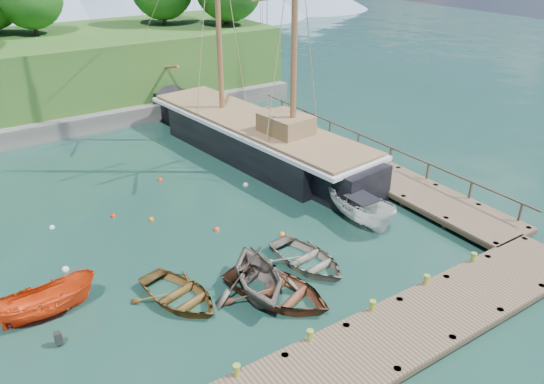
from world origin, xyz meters
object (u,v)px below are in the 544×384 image
(rowboat_1, at_px, (258,294))
(motorboat_orange, at_px, (50,315))
(rowboat_2, at_px, (277,298))
(cabin_boat_white, at_px, (360,222))
(rowboat_0, at_px, (180,301))
(rowboat_3, at_px, (307,265))
(schooner, at_px, (255,141))

(rowboat_1, height_order, motorboat_orange, rowboat_1)
(rowboat_2, relative_size, cabin_boat_white, 1.04)
(rowboat_0, height_order, rowboat_1, rowboat_1)
(rowboat_1, bearing_deg, rowboat_3, 25.90)
(rowboat_0, bearing_deg, schooner, 31.58)
(cabin_boat_white, bearing_deg, schooner, 89.82)
(rowboat_1, height_order, cabin_boat_white, rowboat_1)
(cabin_boat_white, bearing_deg, motorboat_orange, 176.61)
(rowboat_1, xyz_separation_m, schooner, (7.98, 12.95, 1.06))
(rowboat_1, distance_m, rowboat_2, 0.86)
(motorboat_orange, bearing_deg, rowboat_2, -116.99)
(rowboat_0, relative_size, rowboat_2, 0.84)
(schooner, bearing_deg, motorboat_orange, -155.05)
(rowboat_0, bearing_deg, rowboat_2, -46.00)
(rowboat_3, height_order, motorboat_orange, motorboat_orange)
(rowboat_0, relative_size, cabin_boat_white, 0.88)
(cabin_boat_white, bearing_deg, rowboat_0, -174.37)
(rowboat_1, relative_size, motorboat_orange, 1.10)
(rowboat_3, height_order, cabin_boat_white, cabin_boat_white)
(rowboat_2, height_order, motorboat_orange, motorboat_orange)
(rowboat_0, distance_m, schooner, 15.93)
(rowboat_1, distance_m, cabin_boat_white, 8.03)
(rowboat_0, bearing_deg, motorboat_orange, 141.20)
(rowboat_2, relative_size, motorboat_orange, 1.24)
(motorboat_orange, height_order, cabin_boat_white, cabin_boat_white)
(rowboat_0, xyz_separation_m, rowboat_2, (3.45, -2.06, 0.00))
(rowboat_2, bearing_deg, rowboat_3, 4.10)
(rowboat_0, relative_size, schooner, 0.16)
(rowboat_2, bearing_deg, rowboat_0, 126.85)
(rowboat_3, bearing_deg, motorboat_orange, 157.96)
(rowboat_2, bearing_deg, rowboat_1, 105.81)
(rowboat_0, height_order, motorboat_orange, motorboat_orange)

